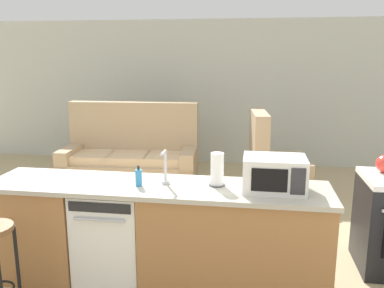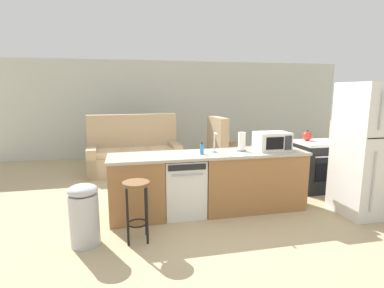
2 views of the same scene
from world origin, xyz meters
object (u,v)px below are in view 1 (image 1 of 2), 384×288
object	(u,v)px
soap_bottle	(139,177)
couch	(132,160)
dishwasher	(113,234)
armchair	(272,171)
paper_towel_roll	(217,170)
microwave	(274,174)

from	to	relation	value
soap_bottle	couch	world-z (taller)	couch
dishwasher	armchair	bearing A→B (deg)	59.17
paper_towel_roll	dishwasher	bearing A→B (deg)	-176.64
microwave	paper_towel_roll	xyz separation A→B (m)	(-0.47, 0.06, -0.00)
armchair	soap_bottle	bearing A→B (deg)	-115.66
dishwasher	paper_towel_roll	world-z (taller)	paper_towel_roll
paper_towel_roll	couch	xyz separation A→B (m)	(-1.55, 2.56, -0.64)
paper_towel_roll	armchair	distance (m)	2.60
couch	armchair	xyz separation A→B (m)	(2.12, -0.13, -0.04)
dishwasher	paper_towel_roll	distance (m)	1.10
microwave	couch	distance (m)	3.37
dishwasher	couch	world-z (taller)	couch
paper_towel_roll	soap_bottle	size ratio (longest dim) A/B	1.60
soap_bottle	armchair	bearing A→B (deg)	64.34
dishwasher	armchair	distance (m)	2.90
dishwasher	armchair	size ratio (longest dim) A/B	0.70
paper_towel_roll	microwave	bearing A→B (deg)	-6.70
microwave	soap_bottle	world-z (taller)	microwave
dishwasher	paper_towel_roll	bearing A→B (deg)	3.36
microwave	couch	xyz separation A→B (m)	(-2.01, 2.62, -0.65)
dishwasher	paper_towel_roll	size ratio (longest dim) A/B	2.98
dishwasher	soap_bottle	bearing A→B (deg)	-11.57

